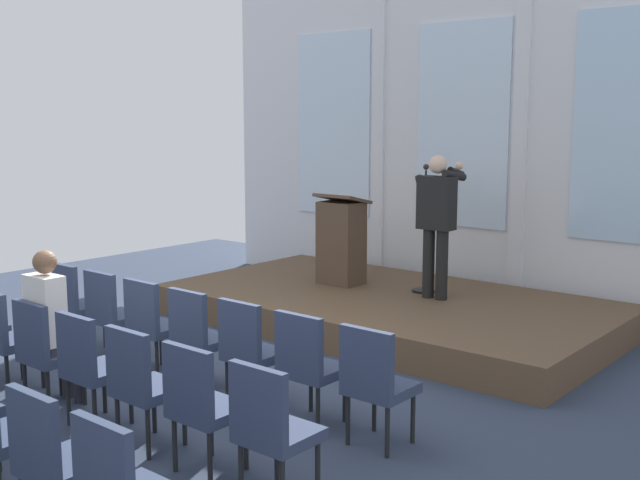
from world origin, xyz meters
name	(u,v)px	position (x,y,z in m)	size (l,w,h in m)	color
ground_plane	(176,397)	(0.00, 0.00, 0.00)	(13.03, 13.03, 0.00)	#2D384C
rear_partition	(467,138)	(0.04, 5.00, 2.19)	(8.19, 0.14, 4.34)	silver
stage_platform	(388,309)	(0.00, 3.27, 0.18)	(5.26, 2.88, 0.35)	brown
speaker	(437,216)	(0.52, 3.49, 1.33)	(0.51, 0.69, 1.67)	black
mic_stand	(424,265)	(0.24, 3.69, 0.69)	(0.28, 0.28, 1.55)	black
lectern	(341,241)	(-0.84, 3.43, 0.91)	(0.60, 0.48, 1.16)	#4C3828
chair_r0_c0	(73,300)	(-1.96, 0.27, 0.53)	(0.46, 0.44, 0.94)	black
chair_r0_c1	(110,310)	(-1.31, 0.27, 0.53)	(0.46, 0.44, 0.94)	black
chair_r0_c2	(152,321)	(-0.65, 0.27, 0.53)	(0.46, 0.44, 0.94)	black
chair_r0_c3	(198,333)	(0.00, 0.27, 0.53)	(0.46, 0.44, 0.94)	black
chair_r0_c4	(249,346)	(0.65, 0.27, 0.53)	(0.46, 0.44, 0.94)	black
chair_r0_c5	(308,361)	(1.31, 0.27, 0.53)	(0.46, 0.44, 0.94)	black
chair_r0_c6	(375,379)	(1.96, 0.27, 0.53)	(0.46, 0.44, 0.94)	black
chair_r1_c1	(4,334)	(-1.31, -0.86, 0.53)	(0.46, 0.44, 0.94)	black
chair_r1_c2	(44,347)	(-0.65, -0.86, 0.53)	(0.46, 0.44, 0.94)	black
audience_r1_c2	(51,320)	(-0.65, -0.78, 0.75)	(0.36, 0.39, 1.36)	#2D2D33
chair_r1_c3	(90,363)	(0.00, -0.86, 0.53)	(0.46, 0.44, 0.94)	black
chair_r1_c4	(141,380)	(0.65, -0.86, 0.53)	(0.46, 0.44, 0.94)	black
chair_r1_c5	(201,400)	(1.31, -0.86, 0.53)	(0.46, 0.44, 0.94)	black
chair_r1_c6	(271,424)	(1.96, -0.86, 0.53)	(0.46, 0.44, 0.94)	black
chair_r2_c5	(53,455)	(1.31, -1.99, 0.53)	(0.46, 0.44, 0.94)	black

